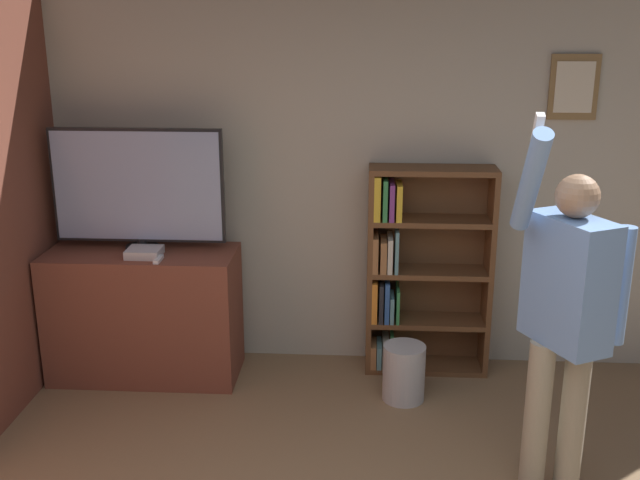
{
  "coord_description": "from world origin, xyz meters",
  "views": [
    {
      "loc": [
        -0.0,
        -2.24,
        2.4
      ],
      "look_at": [
        -0.25,
        1.73,
        1.19
      ],
      "focal_mm": 42.0,
      "sensor_mm": 36.0,
      "label": 1
    }
  ],
  "objects_px": {
    "bookshelf": "(417,271)",
    "person": "(567,309)",
    "television": "(139,188)",
    "waste_bin": "(405,372)",
    "game_console": "(145,252)"
  },
  "relations": [
    {
      "from": "bookshelf",
      "to": "person",
      "type": "relative_size",
      "value": 0.72
    },
    {
      "from": "television",
      "to": "waste_bin",
      "type": "relative_size",
      "value": 3.05
    },
    {
      "from": "game_console",
      "to": "bookshelf",
      "type": "bearing_deg",
      "value": 9.75
    },
    {
      "from": "person",
      "to": "game_console",
      "type": "bearing_deg",
      "value": -141.8
    },
    {
      "from": "bookshelf",
      "to": "waste_bin",
      "type": "bearing_deg",
      "value": -101.12
    },
    {
      "from": "person",
      "to": "waste_bin",
      "type": "relative_size",
      "value": 5.38
    },
    {
      "from": "bookshelf",
      "to": "person",
      "type": "distance_m",
      "value": 1.58
    },
    {
      "from": "television",
      "to": "bookshelf",
      "type": "height_order",
      "value": "television"
    },
    {
      "from": "game_console",
      "to": "person",
      "type": "bearing_deg",
      "value": -24.83
    },
    {
      "from": "television",
      "to": "waste_bin",
      "type": "bearing_deg",
      "value": -9.73
    },
    {
      "from": "game_console",
      "to": "bookshelf",
      "type": "xyz_separation_m",
      "value": [
        1.79,
        0.31,
        -0.2
      ]
    },
    {
      "from": "person",
      "to": "waste_bin",
      "type": "bearing_deg",
      "value": -170.31
    },
    {
      "from": "bookshelf",
      "to": "waste_bin",
      "type": "distance_m",
      "value": 0.71
    },
    {
      "from": "bookshelf",
      "to": "person",
      "type": "height_order",
      "value": "person"
    },
    {
      "from": "person",
      "to": "waste_bin",
      "type": "distance_m",
      "value": 1.46
    }
  ]
}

